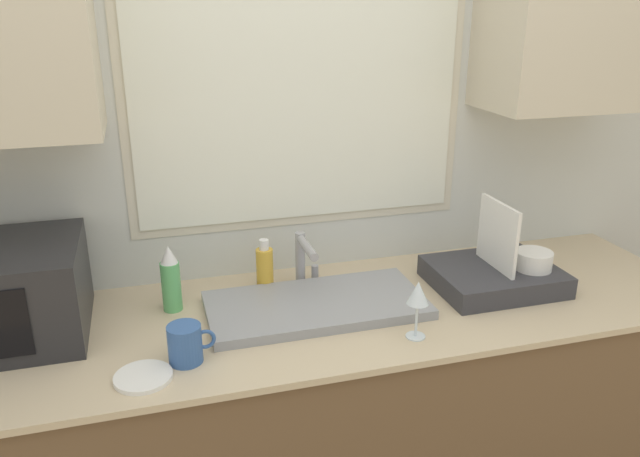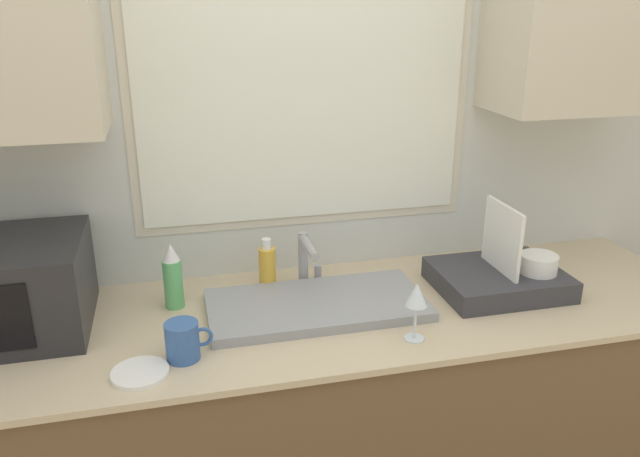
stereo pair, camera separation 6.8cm
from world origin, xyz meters
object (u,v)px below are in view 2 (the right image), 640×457
mug_near_sink (183,341)px  spray_bottle (173,277)px  dish_rack (501,276)px  faucet (307,256)px  wine_glass (417,297)px  soap_bottle (267,267)px

mug_near_sink → spray_bottle: bearing=93.0°
mug_near_sink → dish_rack: bearing=10.0°
faucet → wine_glass: faucet is taller
faucet → soap_bottle: 0.13m
mug_near_sink → wine_glass: 0.64m
soap_bottle → mug_near_sink: 0.47m
mug_near_sink → wine_glass: wine_glass is taller
faucet → soap_bottle: bearing=168.5°
spray_bottle → mug_near_sink: size_ratio=1.67×
spray_bottle → mug_near_sink: (0.02, -0.31, -0.05)m
spray_bottle → soap_bottle: 0.31m
dish_rack → spray_bottle: dish_rack is taller
dish_rack → spray_bottle: 1.05m
dish_rack → wine_glass: size_ratio=2.33×
dish_rack → mug_near_sink: dish_rack is taller
soap_bottle → mug_near_sink: size_ratio=1.38×
soap_bottle → mug_near_sink: bearing=-127.3°
mug_near_sink → soap_bottle: bearing=52.7°
spray_bottle → soap_bottle: (0.30, 0.06, -0.03)m
faucet → soap_bottle: (-0.13, 0.03, -0.04)m
soap_bottle → faucet: bearing=-11.5°
faucet → mug_near_sink: size_ratio=1.53×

